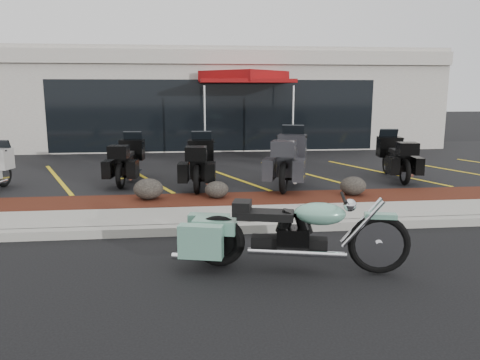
{
  "coord_description": "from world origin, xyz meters",
  "views": [
    {
      "loc": [
        -0.98,
        -6.83,
        2.41
      ],
      "look_at": [
        -0.1,
        1.2,
        0.86
      ],
      "focal_mm": 35.0,
      "sensor_mm": 36.0,
      "label": 1
    }
  ],
  "objects": [
    {
      "name": "ground",
      "position": [
        0.0,
        0.0,
        0.0
      ],
      "size": [
        90.0,
        90.0,
        0.0
      ],
      "primitive_type": "plane",
      "color": "black",
      "rests_on": "ground"
    },
    {
      "name": "curb",
      "position": [
        0.0,
        0.9,
        0.07
      ],
      "size": [
        24.0,
        0.25,
        0.15
      ],
      "primitive_type": "cube",
      "color": "gray",
      "rests_on": "ground"
    },
    {
      "name": "sidewalk",
      "position": [
        0.0,
        1.6,
        0.07
      ],
      "size": [
        24.0,
        1.2,
        0.15
      ],
      "primitive_type": "cube",
      "color": "gray",
      "rests_on": "ground"
    },
    {
      "name": "mulch_bed",
      "position": [
        0.0,
        2.8,
        0.08
      ],
      "size": [
        24.0,
        1.2,
        0.16
      ],
      "primitive_type": "cube",
      "color": "#36140C",
      "rests_on": "ground"
    },
    {
      "name": "upper_lot",
      "position": [
        0.0,
        8.2,
        0.07
      ],
      "size": [
        26.0,
        9.6,
        0.15
      ],
      "primitive_type": "cube",
      "color": "black",
      "rests_on": "ground"
    },
    {
      "name": "dealership_building",
      "position": [
        0.0,
        14.47,
        2.01
      ],
      "size": [
        18.0,
        8.16,
        4.0
      ],
      "color": "#A69F96",
      "rests_on": "ground"
    },
    {
      "name": "boulder_left",
      "position": [
        -1.84,
        2.92,
        0.38
      ],
      "size": [
        0.62,
        0.52,
        0.44
      ],
      "primitive_type": "ellipsoid",
      "color": "black",
      "rests_on": "mulch_bed"
    },
    {
      "name": "boulder_mid",
      "position": [
        -0.41,
        2.89,
        0.34
      ],
      "size": [
        0.51,
        0.42,
        0.36
      ],
      "primitive_type": "ellipsoid",
      "color": "black",
      "rests_on": "mulch_bed"
    },
    {
      "name": "boulder_right",
      "position": [
        2.57,
        2.83,
        0.36
      ],
      "size": [
        0.58,
        0.48,
        0.41
      ],
      "primitive_type": "ellipsoid",
      "color": "black",
      "rests_on": "mulch_bed"
    },
    {
      "name": "hero_cruiser",
      "position": [
        1.49,
        -1.17,
        0.54
      ],
      "size": [
        3.14,
        1.49,
        1.07
      ],
      "primitive_type": null,
      "rotation": [
        0.0,
        0.0,
        -0.25
      ],
      "color": "#6CA890",
      "rests_on": "ground"
    },
    {
      "name": "touring_white",
      "position": [
        -5.37,
        4.63,
        0.71
      ],
      "size": [
        1.18,
        2.06,
        1.13
      ],
      "primitive_type": null,
      "rotation": [
        0.0,
        0.0,
        1.33
      ],
      "color": "beige",
      "rests_on": "upper_lot"
    },
    {
      "name": "touring_black_front",
      "position": [
        -2.43,
        5.6,
        0.76
      ],
      "size": [
        0.99,
        2.16,
        1.22
      ],
      "primitive_type": null,
      "rotation": [
        0.0,
        0.0,
        1.48
      ],
      "color": "black",
      "rests_on": "upper_lot"
    },
    {
      "name": "touring_black_mid",
      "position": [
        -0.66,
        4.92,
        0.78
      ],
      "size": [
        1.05,
        2.25,
        1.27
      ],
      "primitive_type": null,
      "rotation": [
        0.0,
        0.0,
        1.47
      ],
      "color": "black",
      "rests_on": "upper_lot"
    },
    {
      "name": "touring_grey",
      "position": [
        1.66,
        4.82,
        0.86
      ],
      "size": [
        1.67,
        2.6,
        1.41
      ],
      "primitive_type": null,
      "rotation": [
        0.0,
        0.0,
        1.24
      ],
      "color": "#29282D",
      "rests_on": "upper_lot"
    },
    {
      "name": "touring_black_rear",
      "position": [
        4.42,
        5.33,
        0.77
      ],
      "size": [
        1.1,
        2.23,
        1.24
      ],
      "primitive_type": null,
      "rotation": [
        0.0,
        0.0,
        1.43
      ],
      "color": "black",
      "rests_on": "upper_lot"
    },
    {
      "name": "traffic_cone",
      "position": [
        -0.92,
        8.02,
        0.35
      ],
      "size": [
        0.4,
        0.4,
        0.4
      ],
      "primitive_type": "cone",
      "rotation": [
        0.0,
        0.0,
        -0.4
      ],
      "color": "#E33907",
      "rests_on": "upper_lot"
    },
    {
      "name": "popup_canopy",
      "position": [
        1.04,
        10.1,
        2.82
      ],
      "size": [
        4.02,
        4.02,
        2.94
      ],
      "rotation": [
        0.0,
        0.0,
        0.34
      ],
      "color": "silver",
      "rests_on": "upper_lot"
    }
  ]
}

